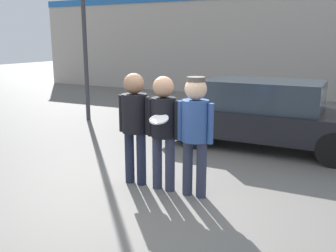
{
  "coord_description": "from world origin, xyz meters",
  "views": [
    {
      "loc": [
        2.67,
        -4.61,
        2.27
      ],
      "look_at": [
        0.14,
        0.39,
        0.98
      ],
      "focal_mm": 40.0,
      "sensor_mm": 36.0,
      "label": 1
    }
  ],
  "objects_px": {
    "person_middle_with_frisbee": "(163,123)",
    "parked_car_near": "(266,114)",
    "person_left": "(135,118)",
    "person_right": "(195,125)"
  },
  "relations": [
    {
      "from": "person_middle_with_frisbee",
      "to": "person_right",
      "type": "distance_m",
      "value": 0.52
    },
    {
      "from": "person_left",
      "to": "person_right",
      "type": "distance_m",
      "value": 1.04
    },
    {
      "from": "person_left",
      "to": "person_middle_with_frisbee",
      "type": "relative_size",
      "value": 1.01
    },
    {
      "from": "person_left",
      "to": "person_right",
      "type": "bearing_deg",
      "value": -1.76
    },
    {
      "from": "person_left",
      "to": "parked_car_near",
      "type": "height_order",
      "value": "person_left"
    },
    {
      "from": "person_right",
      "to": "person_middle_with_frisbee",
      "type": "bearing_deg",
      "value": 179.03
    },
    {
      "from": "person_middle_with_frisbee",
      "to": "parked_car_near",
      "type": "xyz_separation_m",
      "value": [
        0.87,
        3.11,
        -0.34
      ]
    },
    {
      "from": "person_right",
      "to": "parked_car_near",
      "type": "relative_size",
      "value": 0.39
    },
    {
      "from": "parked_car_near",
      "to": "person_middle_with_frisbee",
      "type": "bearing_deg",
      "value": -105.68
    },
    {
      "from": "parked_car_near",
      "to": "person_left",
      "type": "bearing_deg",
      "value": -114.29
    }
  ]
}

